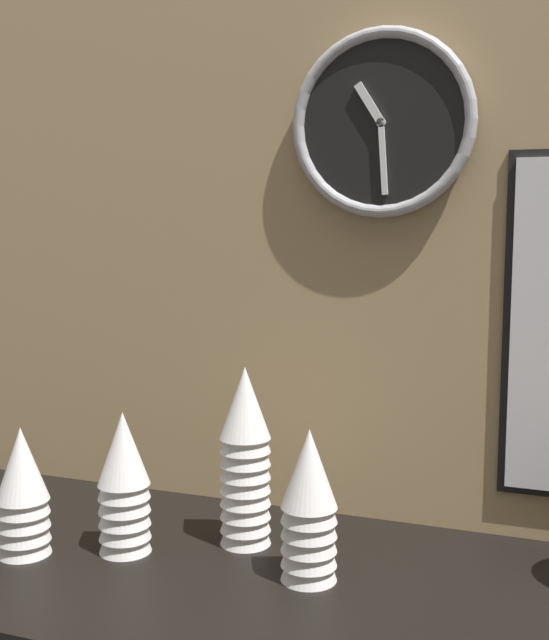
% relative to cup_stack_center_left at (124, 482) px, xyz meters
% --- Properties ---
extents(ground_plane, '(1.60, 0.56, 0.04)m').
position_rel_cup_stack_center_left_xyz_m(ground_plane, '(0.25, 0.01, -0.13)').
color(ground_plane, black).
extents(wall_tiled_back, '(1.60, 0.03, 1.05)m').
position_rel_cup_stack_center_left_xyz_m(wall_tiled_back, '(0.25, 0.28, 0.42)').
color(wall_tiled_back, tan).
rests_on(wall_tiled_back, ground_plane).
extents(cup_stack_center_left, '(0.08, 0.08, 0.22)m').
position_rel_cup_stack_center_left_xyz_m(cup_stack_center_left, '(0.00, 0.00, 0.00)').
color(cup_stack_center_left, white).
rests_on(cup_stack_center_left, ground_plane).
extents(cup_stack_center_right, '(0.08, 0.08, 0.22)m').
position_rel_cup_stack_center_left_xyz_m(cup_stack_center_right, '(0.29, 0.01, 0.00)').
color(cup_stack_center_right, white).
rests_on(cup_stack_center_right, ground_plane).
extents(cup_stack_left, '(0.08, 0.08, 0.20)m').
position_rel_cup_stack_center_left_xyz_m(cup_stack_left, '(-0.14, -0.06, -0.01)').
color(cup_stack_left, white).
rests_on(cup_stack_left, ground_plane).
extents(cup_stack_center, '(0.08, 0.08, 0.28)m').
position_rel_cup_stack_center_left_xyz_m(cup_stack_center, '(0.16, 0.09, 0.03)').
color(cup_stack_center, white).
rests_on(cup_stack_center, ground_plane).
extents(wall_clock, '(0.30, 0.03, 0.30)m').
position_rel_cup_stack_center_left_xyz_m(wall_clock, '(0.33, 0.25, 0.54)').
color(wall_clock, black).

